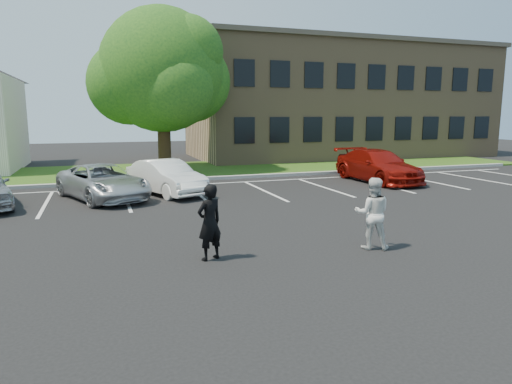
# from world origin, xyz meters

# --- Properties ---
(ground_plane) EXTENTS (90.00, 90.00, 0.00)m
(ground_plane) POSITION_xyz_m (0.00, 0.00, 0.00)
(ground_plane) COLOR black
(ground_plane) RESTS_ON ground
(curb) EXTENTS (40.00, 0.30, 0.15)m
(curb) POSITION_xyz_m (0.00, 12.00, 0.07)
(curb) COLOR gray
(curb) RESTS_ON ground
(grass_strip) EXTENTS (44.00, 8.00, 0.08)m
(grass_strip) POSITION_xyz_m (0.00, 16.00, 0.04)
(grass_strip) COLOR #1F4012
(grass_strip) RESTS_ON ground
(stall_lines) EXTENTS (34.00, 5.36, 0.01)m
(stall_lines) POSITION_xyz_m (1.40, 8.95, 0.01)
(stall_lines) COLOR silver
(stall_lines) RESTS_ON ground
(office_building) EXTENTS (22.40, 10.40, 8.30)m
(office_building) POSITION_xyz_m (14.00, 21.99, 4.16)
(office_building) COLOR #907250
(office_building) RESTS_ON ground
(tree) EXTENTS (7.80, 7.20, 8.80)m
(tree) POSITION_xyz_m (-0.15, 15.81, 5.35)
(tree) COLOR black
(tree) RESTS_ON ground
(man_black_suit) EXTENTS (0.73, 0.62, 1.70)m
(man_black_suit) POSITION_xyz_m (-1.49, -0.17, 0.85)
(man_black_suit) COLOR black
(man_black_suit) RESTS_ON ground
(man_white_shirt) EXTENTS (1.04, 0.96, 1.72)m
(man_white_shirt) POSITION_xyz_m (2.38, -0.60, 0.86)
(man_white_shirt) COLOR silver
(man_white_shirt) RESTS_ON ground
(car_silver_minivan) EXTENTS (3.78, 5.19, 1.31)m
(car_silver_minivan) POSITION_xyz_m (-3.60, 8.26, 0.66)
(car_silver_minivan) COLOR #B7B9BF
(car_silver_minivan) RESTS_ON ground
(car_white_sedan) EXTENTS (2.93, 4.42, 1.38)m
(car_white_sedan) POSITION_xyz_m (-1.19, 8.56, 0.69)
(car_white_sedan) COLOR white
(car_white_sedan) RESTS_ON ground
(car_red_compact) EXTENTS (2.28, 5.27, 1.51)m
(car_red_compact) POSITION_xyz_m (8.83, 8.78, 0.75)
(car_red_compact) COLOR maroon
(car_red_compact) RESTS_ON ground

